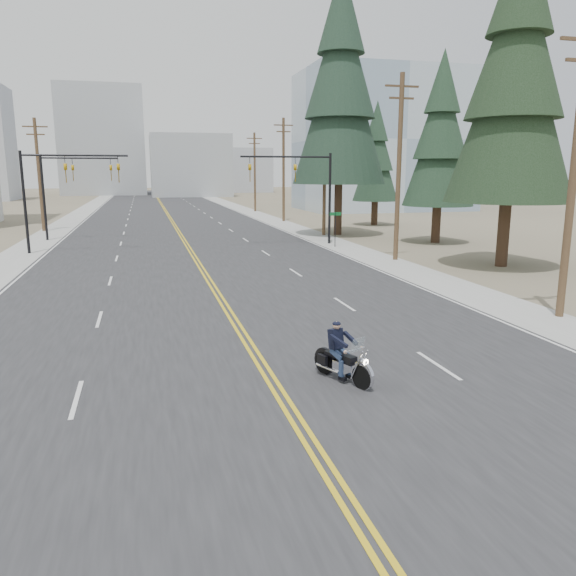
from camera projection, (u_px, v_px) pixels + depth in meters
The scene contains 24 objects.
ground_plane at pixel (315, 451), 11.42m from camera, with size 400.00×400.00×0.00m, color #776D56.
road at pixel (167, 213), 77.81m from camera, with size 20.00×200.00×0.01m, color #303033.
sidewalk_left at pixel (79, 214), 75.02m from camera, with size 3.00×200.00×0.01m, color #A5A5A0.
sidewalk_right at pixel (248, 211), 80.61m from camera, with size 3.00×200.00×0.01m, color #A5A5A0.
traffic_mast_left at pixel (54, 181), 38.59m from camera, with size 7.10×0.26×7.00m.
traffic_mast_right at pixel (305, 181), 42.95m from camera, with size 7.10×0.26×7.00m.
traffic_mast_far at pixel (64, 181), 46.11m from camera, with size 6.10×0.26×7.00m.
street_sign at pixel (335, 223), 42.14m from camera, with size 0.90×0.06×2.62m.
utility_pole_a at pixel (574, 168), 20.89m from camera, with size 2.20×0.30×11.00m.
utility_pole_b at pixel (399, 165), 35.06m from camera, with size 2.20×0.30×11.50m.
utility_pole_c at pixel (325, 170), 49.34m from camera, with size 2.20×0.30×11.00m.
utility_pole_d at pixel (284, 168), 63.52m from camera, with size 2.20×0.30×11.50m.
utility_pole_e at pixel (255, 171), 79.69m from camera, with size 2.20×0.30×11.00m.
utility_pole_left at pixel (39, 173), 52.80m from camera, with size 2.20×0.30×10.50m.
glass_building at pixel (383, 142), 83.57m from camera, with size 24.00×16.00×20.00m, color #9EB5CC.
haze_bldg_b at pixel (190, 166), 130.51m from camera, with size 18.00×14.00×14.00m, color #ADB2B7.
haze_bldg_c at pixel (342, 156), 123.66m from camera, with size 16.00×12.00×18.00m, color #B7BCC6.
haze_bldg_d at pixel (103, 141), 138.65m from camera, with size 20.00×15.00×26.00m, color #ADB2B7.
haze_bldg_e at pixel (244, 170), 158.56m from camera, with size 14.00×14.00×12.00m, color #B7BCC6.
motorcyclist at pixel (343, 353), 15.09m from camera, with size 0.89×2.08×1.62m, color black, non-canonical shape.
conifer_near at pixel (516, 74), 31.67m from camera, with size 7.25×7.25×19.20m.
conifer_mid at pixel (441, 134), 43.51m from camera, with size 5.54×5.54×14.77m.
conifer_tall at pixel (340, 83), 48.32m from camera, with size 8.19×8.19×22.76m.
conifer_far at pixel (376, 155), 58.72m from camera, with size 4.79×4.79×12.83m.
Camera 1 is at (-3.14, -10.04, 5.58)m, focal length 35.00 mm.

